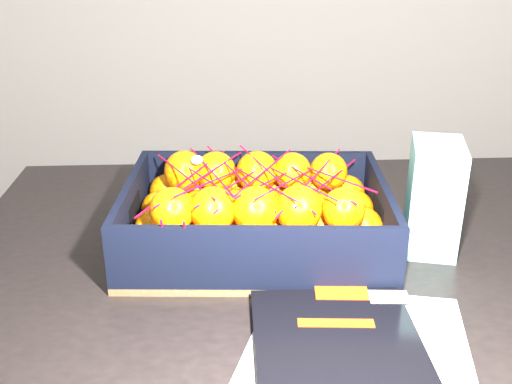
{
  "coord_description": "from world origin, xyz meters",
  "views": [
    {
      "loc": [
        0.24,
        -0.67,
        1.24
      ],
      "look_at": [
        0.24,
        0.21,
        0.86
      ],
      "focal_mm": 42.71,
      "sensor_mm": 36.0,
      "label": 1
    }
  ],
  "objects_px": {
    "magazine_stack": "(351,357)",
    "retail_carton": "(434,197)",
    "produce_crate": "(256,227)",
    "table": "(314,294)"
  },
  "relations": [
    {
      "from": "table",
      "to": "retail_carton",
      "type": "xyz_separation_m",
      "value": [
        0.19,
        -0.0,
        0.19
      ]
    },
    {
      "from": "table",
      "to": "retail_carton",
      "type": "bearing_deg",
      "value": -0.84
    },
    {
      "from": "table",
      "to": "produce_crate",
      "type": "height_order",
      "value": "produce_crate"
    },
    {
      "from": "table",
      "to": "retail_carton",
      "type": "relative_size",
      "value": 6.9
    },
    {
      "from": "retail_carton",
      "to": "magazine_stack",
      "type": "bearing_deg",
      "value": -109.01
    },
    {
      "from": "produce_crate",
      "to": "retail_carton",
      "type": "relative_size",
      "value": 2.37
    },
    {
      "from": "magazine_stack",
      "to": "retail_carton",
      "type": "height_order",
      "value": "retail_carton"
    },
    {
      "from": "magazine_stack",
      "to": "retail_carton",
      "type": "relative_size",
      "value": 1.83
    },
    {
      "from": "magazine_stack",
      "to": "produce_crate",
      "type": "distance_m",
      "value": 0.33
    },
    {
      "from": "magazine_stack",
      "to": "retail_carton",
      "type": "xyz_separation_m",
      "value": [
        0.17,
        0.3,
        0.08
      ]
    }
  ]
}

